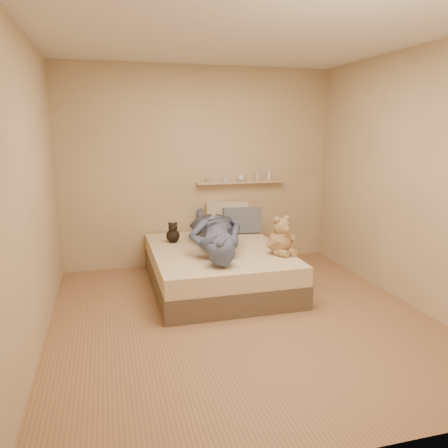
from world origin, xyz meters
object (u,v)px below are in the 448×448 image
object	(u,v)px
game_console	(217,249)
wall_shelf	(240,182)
pillow_grey	(242,220)
person	(215,231)
bed	(218,267)
pillow_cream	(228,217)
teddy_bear	(281,238)
dark_plush	(173,234)

from	to	relation	value
game_console	wall_shelf	world-z (taller)	wall_shelf
pillow_grey	person	bearing A→B (deg)	-129.22
bed	wall_shelf	bearing A→B (deg)	58.82
pillow_grey	pillow_cream	bearing A→B (deg)	138.96
pillow_cream	wall_shelf	world-z (taller)	wall_shelf
teddy_bear	pillow_cream	world-z (taller)	teddy_bear
person	pillow_cream	bearing A→B (deg)	-105.22
bed	wall_shelf	xyz separation A→B (m)	(0.55, 0.91, 0.88)
dark_plush	pillow_cream	world-z (taller)	pillow_cream
dark_plush	person	bearing A→B (deg)	-42.04
teddy_bear	wall_shelf	world-z (taller)	wall_shelf
person	wall_shelf	world-z (taller)	wall_shelf
teddy_bear	wall_shelf	distance (m)	1.38
person	game_console	bearing A→B (deg)	87.87
pillow_cream	bed	bearing A→B (deg)	-112.86
teddy_bear	pillow_grey	size ratio (longest dim) A/B	0.86
teddy_bear	person	xyz separation A→B (m)	(-0.65, 0.42, 0.03)
bed	pillow_cream	bearing A→B (deg)	67.14
game_console	pillow_grey	bearing A→B (deg)	61.91
teddy_bear	dark_plush	world-z (taller)	teddy_bear
bed	pillow_grey	xyz separation A→B (m)	(0.51, 0.69, 0.40)
dark_plush	wall_shelf	size ratio (longest dim) A/B	0.21
pillow_cream	wall_shelf	distance (m)	0.50
game_console	pillow_cream	distance (m)	1.46
pillow_cream	teddy_bear	bearing A→B (deg)	-77.38
pillow_cream	wall_shelf	size ratio (longest dim) A/B	0.46
teddy_bear	pillow_cream	xyz separation A→B (m)	(-0.27, 1.21, 0.02)
bed	teddy_bear	size ratio (longest dim) A/B	4.43
game_console	person	size ratio (longest dim) A/B	0.11
bed	pillow_grey	size ratio (longest dim) A/B	3.80
bed	wall_shelf	distance (m)	1.38
bed	pillow_cream	size ratio (longest dim) A/B	3.45
teddy_bear	dark_plush	xyz separation A→B (m)	(-1.07, 0.80, -0.07)
game_console	person	world-z (taller)	person
pillow_cream	pillow_grey	xyz separation A→B (m)	(0.16, -0.14, -0.03)
bed	dark_plush	bearing A→B (deg)	137.06
pillow_cream	person	size ratio (longest dim) A/B	0.32
person	teddy_bear	bearing A→B (deg)	157.09
pillow_grey	person	world-z (taller)	person
game_console	dark_plush	xyz separation A→B (m)	(-0.30, 0.97, -0.04)
bed	teddy_bear	bearing A→B (deg)	-31.60
teddy_bear	person	bearing A→B (deg)	147.13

